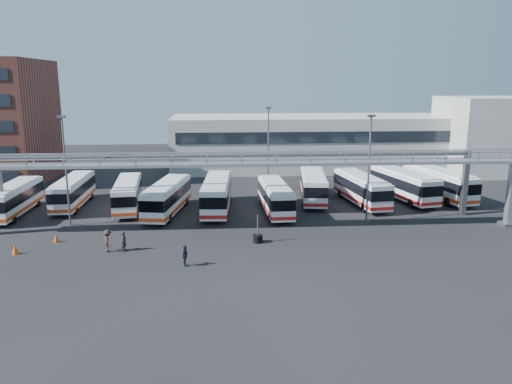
{
  "coord_description": "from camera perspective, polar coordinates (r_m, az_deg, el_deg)",
  "views": [
    {
      "loc": [
        -1.86,
        -38.14,
        13.2
      ],
      "look_at": [
        1.33,
        6.0,
        3.35
      ],
      "focal_mm": 35.0,
      "sensor_mm": 36.0,
      "label": 1
    }
  ],
  "objects": [
    {
      "name": "pedestrian_d",
      "position": [
        36.91,
        -8.12,
        -7.22
      ],
      "size": [
        0.62,
        1.01,
        1.6
      ],
      "primitive_type": "imported",
      "rotation": [
        0.0,
        0.0,
        1.31
      ],
      "color": "#1B2231",
      "rests_on": "ground"
    },
    {
      "name": "bus_2",
      "position": [
        53.86,
        -14.45,
        -0.16
      ],
      "size": [
        3.37,
        10.46,
        3.12
      ],
      "rotation": [
        0.0,
        0.0,
        0.1
      ],
      "color": "silver",
      "rests_on": "ground"
    },
    {
      "name": "building_right",
      "position": [
        81.04,
        25.49,
        5.88
      ],
      "size": [
        14.0,
        12.0,
        11.0
      ],
      "primitive_type": "cube",
      "color": "#B2B2AD",
      "rests_on": "ground"
    },
    {
      "name": "tire_stack",
      "position": [
        41.89,
        0.2,
        -5.25
      ],
      "size": [
        0.83,
        0.83,
        2.37
      ],
      "color": "black",
      "rests_on": "ground"
    },
    {
      "name": "cone_right",
      "position": [
        45.21,
        -21.88,
        -4.9
      ],
      "size": [
        0.57,
        0.57,
        0.7
      ],
      "primitive_type": "cone",
      "rotation": [
        0.0,
        0.0,
        -0.38
      ],
      "color": "#D9460C",
      "rests_on": "ground"
    },
    {
      "name": "bus_0",
      "position": [
        55.57,
        -25.91,
        -0.64
      ],
      "size": [
        2.42,
        10.36,
        3.14
      ],
      "rotation": [
        0.0,
        0.0,
        0.0
      ],
      "color": "silver",
      "rests_on": "ground"
    },
    {
      "name": "bus_7",
      "position": [
        55.59,
        11.94,
        0.44
      ],
      "size": [
        3.78,
        10.94,
        3.25
      ],
      "rotation": [
        0.0,
        0.0,
        0.12
      ],
      "color": "silver",
      "rests_on": "ground"
    },
    {
      "name": "bus_1",
      "position": [
        56.9,
        -20.19,
        0.13
      ],
      "size": [
        2.51,
        10.32,
        3.13
      ],
      "rotation": [
        0.0,
        0.0,
        0.01
      ],
      "color": "silver",
      "rests_on": "ground"
    },
    {
      "name": "bus_8",
      "position": [
        58.69,
        16.51,
        0.86
      ],
      "size": [
        4.65,
        11.25,
        3.33
      ],
      "rotation": [
        0.0,
        0.0,
        0.2
      ],
      "color": "silver",
      "rests_on": "ground"
    },
    {
      "name": "ground",
      "position": [
        40.4,
        -1.28,
        -6.53
      ],
      "size": [
        140.0,
        140.0,
        0.0
      ],
      "primitive_type": "plane",
      "color": "black",
      "rests_on": "ground"
    },
    {
      "name": "bus_3",
      "position": [
        51.17,
        -10.13,
        -0.53
      ],
      "size": [
        4.22,
        10.96,
        3.25
      ],
      "rotation": [
        0.0,
        0.0,
        -0.17
      ],
      "color": "silver",
      "rests_on": "ground"
    },
    {
      "name": "light_pole_back",
      "position": [
        60.89,
        1.42,
        5.49
      ],
      "size": [
        0.7,
        0.35,
        10.21
      ],
      "color": "#4C4F54",
      "rests_on": "ground"
    },
    {
      "name": "bus_4",
      "position": [
        51.62,
        -4.49,
        -0.16
      ],
      "size": [
        3.27,
        11.33,
        3.4
      ],
      "rotation": [
        0.0,
        0.0,
        -0.06
      ],
      "color": "silver",
      "rests_on": "ground"
    },
    {
      "name": "bus_6",
      "position": [
        56.33,
        6.54,
        0.82
      ],
      "size": [
        3.91,
        11.16,
        3.32
      ],
      "rotation": [
        0.0,
        0.0,
        -0.13
      ],
      "color": "silver",
      "rests_on": "ground"
    },
    {
      "name": "cone_left",
      "position": [
        43.42,
        -25.83,
        -5.91
      ],
      "size": [
        0.66,
        0.66,
        0.79
      ],
      "primitive_type": "cone",
      "rotation": [
        0.0,
        0.0,
        0.43
      ],
      "color": "#D9460C",
      "rests_on": "ground"
    },
    {
      "name": "light_pole_left",
      "position": [
        48.83,
        -20.94,
        2.91
      ],
      "size": [
        0.7,
        0.35,
        10.21
      ],
      "color": "#4C4F54",
      "rests_on": "ground"
    },
    {
      "name": "pedestrian_a",
      "position": [
        41.12,
        -14.84,
        -5.44
      ],
      "size": [
        0.46,
        0.63,
        1.6
      ],
      "primitive_type": "imported",
      "rotation": [
        0.0,
        0.0,
        1.44
      ],
      "color": "black",
      "rests_on": "ground"
    },
    {
      "name": "bus_9",
      "position": [
        60.63,
        20.14,
        1.02
      ],
      "size": [
        4.56,
        11.55,
        3.42
      ],
      "rotation": [
        0.0,
        0.0,
        0.18
      ],
      "color": "silver",
      "rests_on": "ground"
    },
    {
      "name": "warehouse",
      "position": [
        77.94,
        6.17,
        5.69
      ],
      "size": [
        42.0,
        14.0,
        8.0
      ],
      "primitive_type": "cube",
      "color": "#9E9E99",
      "rests_on": "ground"
    },
    {
      "name": "bus_5",
      "position": [
        50.85,
        2.22,
        -0.51
      ],
      "size": [
        2.83,
        10.33,
        3.11
      ],
      "rotation": [
        0.0,
        0.0,
        0.05
      ],
      "color": "silver",
      "rests_on": "ground"
    },
    {
      "name": "gantry",
      "position": [
        44.72,
        -1.69,
        2.63
      ],
      "size": [
        51.4,
        5.15,
        7.1
      ],
      "color": "#93959B",
      "rests_on": "ground"
    },
    {
      "name": "pedestrian_c",
      "position": [
        41.21,
        -16.59,
        -5.37
      ],
      "size": [
        1.1,
        1.33,
        1.79
      ],
      "primitive_type": "imported",
      "rotation": [
        0.0,
        0.0,
        2.02
      ],
      "color": "#322121",
      "rests_on": "ground"
    },
    {
      "name": "light_pole_mid",
      "position": [
        47.81,
        12.79,
        3.24
      ],
      "size": [
        0.7,
        0.35,
        10.21
      ],
      "color": "#4C4F54",
      "rests_on": "ground"
    }
  ]
}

